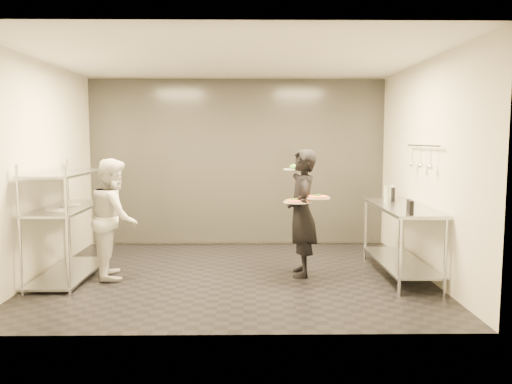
{
  "coord_description": "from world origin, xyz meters",
  "views": [
    {
      "loc": [
        0.21,
        -6.4,
        1.78
      ],
      "look_at": [
        0.29,
        0.03,
        1.1
      ],
      "focal_mm": 35.0,
      "sensor_mm": 36.0,
      "label": 1
    }
  ],
  "objects_px": {
    "chef": "(114,218)",
    "prep_counter": "(401,228)",
    "pizza_plate_far": "(318,197)",
    "bottle_dark": "(393,195)",
    "pos_monitor": "(410,207)",
    "bottle_clear": "(393,191)",
    "pass_rack": "(68,218)",
    "salad_plate": "(295,168)",
    "waiter": "(302,213)",
    "bottle_green": "(386,194)",
    "pizza_plate_near": "(297,201)"
  },
  "relations": [
    {
      "from": "pass_rack",
      "to": "bottle_green",
      "type": "relative_size",
      "value": 7.12
    },
    {
      "from": "prep_counter",
      "to": "pizza_plate_far",
      "type": "distance_m",
      "value": 1.23
    },
    {
      "from": "chef",
      "to": "salad_plate",
      "type": "bearing_deg",
      "value": -97.45
    },
    {
      "from": "pass_rack",
      "to": "salad_plate",
      "type": "bearing_deg",
      "value": 5.43
    },
    {
      "from": "pass_rack",
      "to": "pos_monitor",
      "type": "relative_size",
      "value": 7.0
    },
    {
      "from": "pizza_plate_far",
      "to": "bottle_dark",
      "type": "height_order",
      "value": "bottle_dark"
    },
    {
      "from": "pizza_plate_far",
      "to": "bottle_green",
      "type": "bearing_deg",
      "value": 29.42
    },
    {
      "from": "salad_plate",
      "to": "prep_counter",
      "type": "bearing_deg",
      "value": -11.57
    },
    {
      "from": "chef",
      "to": "bottle_green",
      "type": "bearing_deg",
      "value": -98.75
    },
    {
      "from": "pos_monitor",
      "to": "bottle_green",
      "type": "relative_size",
      "value": 1.02
    },
    {
      "from": "prep_counter",
      "to": "waiter",
      "type": "distance_m",
      "value": 1.31
    },
    {
      "from": "bottle_green",
      "to": "pizza_plate_near",
      "type": "bearing_deg",
      "value": -156.1
    },
    {
      "from": "bottle_green",
      "to": "bottle_clear",
      "type": "bearing_deg",
      "value": 64.58
    },
    {
      "from": "pass_rack",
      "to": "bottle_green",
      "type": "distance_m",
      "value": 4.25
    },
    {
      "from": "pizza_plate_far",
      "to": "bottle_clear",
      "type": "height_order",
      "value": "bottle_clear"
    },
    {
      "from": "prep_counter",
      "to": "salad_plate",
      "type": "distance_m",
      "value": 1.59
    },
    {
      "from": "bottle_dark",
      "to": "pizza_plate_far",
      "type": "bearing_deg",
      "value": -149.58
    },
    {
      "from": "pizza_plate_near",
      "to": "bottle_dark",
      "type": "relative_size",
      "value": 1.8
    },
    {
      "from": "pizza_plate_near",
      "to": "prep_counter",
      "type": "bearing_deg",
      "value": 9.02
    },
    {
      "from": "chef",
      "to": "pizza_plate_near",
      "type": "bearing_deg",
      "value": -109.48
    },
    {
      "from": "salad_plate",
      "to": "bottle_clear",
      "type": "relative_size",
      "value": 1.45
    },
    {
      "from": "pizza_plate_near",
      "to": "bottle_green",
      "type": "height_order",
      "value": "bottle_green"
    },
    {
      "from": "prep_counter",
      "to": "chef",
      "type": "bearing_deg",
      "value": 180.0
    },
    {
      "from": "bottle_green",
      "to": "bottle_clear",
      "type": "height_order",
      "value": "bottle_green"
    },
    {
      "from": "pos_monitor",
      "to": "prep_counter",
      "type": "bearing_deg",
      "value": 88.22
    },
    {
      "from": "prep_counter",
      "to": "chef",
      "type": "xyz_separation_m",
      "value": [
        -3.73,
        0.0,
        0.14
      ]
    },
    {
      "from": "chef",
      "to": "salad_plate",
      "type": "relative_size",
      "value": 4.97
    },
    {
      "from": "chef",
      "to": "pizza_plate_far",
      "type": "distance_m",
      "value": 2.63
    },
    {
      "from": "prep_counter",
      "to": "pizza_plate_near",
      "type": "relative_size",
      "value": 5.09
    },
    {
      "from": "pass_rack",
      "to": "pizza_plate_far",
      "type": "height_order",
      "value": "pass_rack"
    },
    {
      "from": "pizza_plate_near",
      "to": "pos_monitor",
      "type": "distance_m",
      "value": 1.35
    },
    {
      "from": "pos_monitor",
      "to": "bottle_green",
      "type": "xyz_separation_m",
      "value": [
        0.02,
        1.07,
        0.03
      ]
    },
    {
      "from": "pizza_plate_near",
      "to": "bottle_clear",
      "type": "bearing_deg",
      "value": 34.4
    },
    {
      "from": "pass_rack",
      "to": "waiter",
      "type": "relative_size",
      "value": 0.97
    },
    {
      "from": "waiter",
      "to": "pizza_plate_near",
      "type": "xyz_separation_m",
      "value": [
        -0.08,
        -0.22,
        0.18
      ]
    },
    {
      "from": "waiter",
      "to": "chef",
      "type": "relative_size",
      "value": 1.07
    },
    {
      "from": "pizza_plate_near",
      "to": "pos_monitor",
      "type": "height_order",
      "value": "pos_monitor"
    },
    {
      "from": "prep_counter",
      "to": "pizza_plate_near",
      "type": "bearing_deg",
      "value": -170.98
    },
    {
      "from": "pizza_plate_near",
      "to": "pizza_plate_far",
      "type": "bearing_deg",
      "value": -2.62
    },
    {
      "from": "pass_rack",
      "to": "bottle_clear",
      "type": "bearing_deg",
      "value": 10.24
    },
    {
      "from": "pizza_plate_near",
      "to": "salad_plate",
      "type": "relative_size",
      "value": 1.14
    },
    {
      "from": "bottle_clear",
      "to": "bottle_dark",
      "type": "height_order",
      "value": "bottle_clear"
    },
    {
      "from": "pizza_plate_near",
      "to": "bottle_green",
      "type": "distance_m",
      "value": 1.39
    },
    {
      "from": "pos_monitor",
      "to": "bottle_clear",
      "type": "height_order",
      "value": "bottle_clear"
    },
    {
      "from": "prep_counter",
      "to": "pizza_plate_far",
      "type": "xyz_separation_m",
      "value": [
        -1.12,
        -0.23,
        0.44
      ]
    },
    {
      "from": "pos_monitor",
      "to": "bottle_green",
      "type": "bearing_deg",
      "value": 96.82
    },
    {
      "from": "waiter",
      "to": "bottle_green",
      "type": "bearing_deg",
      "value": 106.7
    },
    {
      "from": "chef",
      "to": "prep_counter",
      "type": "bearing_deg",
      "value": -104.19
    },
    {
      "from": "bottle_green",
      "to": "bottle_clear",
      "type": "xyz_separation_m",
      "value": [
        0.22,
        0.45,
        -0.01
      ]
    },
    {
      "from": "pizza_plate_far",
      "to": "bottle_dark",
      "type": "xyz_separation_m",
      "value": [
        1.14,
        0.67,
        -0.04
      ]
    }
  ]
}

